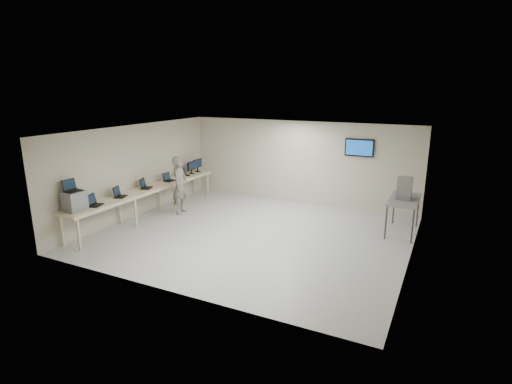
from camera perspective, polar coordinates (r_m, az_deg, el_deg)
The scene contains 14 objects.
room at distance 10.52m, azimuth -0.18°, elevation 1.17°, with size 8.01×7.01×2.81m.
workbench at distance 12.61m, azimuth -15.18°, elevation 0.22°, with size 0.76×6.00×0.90m.
equipment_box at distance 10.86m, azimuth -24.50°, elevation -1.18°, with size 0.42×0.48×0.50m, color gray.
laptop_on_box at distance 10.83m, azimuth -24.88°, elevation 0.51°, with size 0.34×0.40×0.29m.
laptop_0 at distance 11.20m, azimuth -22.15°, elevation -1.41°, with size 0.41×0.44×0.30m.
laptop_1 at distance 11.83m, azimuth -18.99°, elevation -0.30°, with size 0.41×0.43×0.29m.
laptop_2 at distance 12.59m, azimuth -15.59°, elevation 0.87°, with size 0.42×0.44×0.29m.
laptop_3 at distance 13.39m, azimuth -12.42°, elevation 1.86°, with size 0.31×0.36×0.27m.
laptop_4 at distance 14.06m, azimuth -10.35°, elevation 2.57°, with size 0.33×0.37×0.26m.
monitor_near at distance 14.32m, azimuth -9.20°, elevation 3.62°, with size 0.19×0.44×0.43m.
monitor_far at distance 14.61m, azimuth -8.36°, elevation 3.96°, with size 0.21×0.47×0.46m.
soldier at distance 12.71m, azimuth -10.78°, elevation 0.97°, with size 0.66×0.44×1.82m, color #5E5F56.
side_table at distance 11.48m, azimuth 20.40°, elevation -1.25°, with size 0.75×1.62×0.97m.
storage_bins at distance 11.40m, azimuth 20.46°, elevation 0.51°, with size 0.37×0.41×0.58m.
Camera 1 is at (4.60, -9.09, 3.90)m, focal length 28.00 mm.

